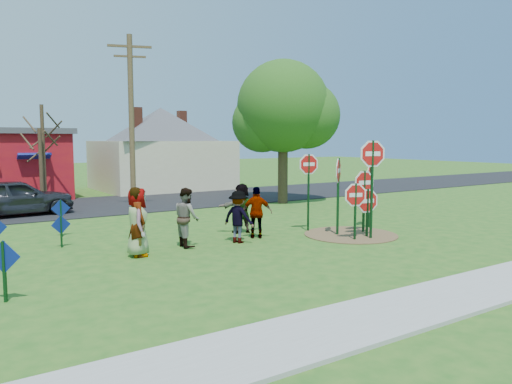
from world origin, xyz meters
TOP-DOWN VIEW (x-y plane):
  - ground at (0.00, 0.00)m, footprint 120.00×120.00m
  - sidewalk at (0.00, -7.20)m, footprint 22.00×1.80m
  - road at (0.00, 11.50)m, footprint 120.00×7.50m
  - dirt_patch at (4.50, -1.00)m, footprint 3.20×3.20m
  - cream_house at (5.50, 18.00)m, footprint 9.40×9.40m
  - stop_sign_a at (3.98, -1.72)m, footprint 0.99×0.35m
  - stop_sign_b at (3.72, 0.37)m, footprint 0.96×0.26m
  - stop_sign_c at (4.58, -1.85)m, footprint 1.14×0.42m
  - stop_sign_d at (6.18, -0.21)m, footprint 0.94×0.59m
  - stop_sign_e at (4.70, -1.56)m, footprint 1.10×0.22m
  - stop_sign_f at (5.21, -0.89)m, footprint 1.14×0.15m
  - stop_sign_g at (4.10, -0.76)m, footprint 0.93×0.75m
  - blue_diamond_a at (-6.42, -2.37)m, footprint 0.58×0.39m
  - blue_diamond_c at (-4.30, 2.42)m, footprint 0.59×0.07m
  - blue_diamond_d at (-3.92, 4.19)m, footprint 0.62×0.06m
  - person_a at (-2.74, 0.03)m, footprint 0.85×1.08m
  - person_b at (-2.76, -0.01)m, footprint 0.50×0.74m
  - person_c at (-1.03, 0.44)m, footprint 0.75×0.93m
  - person_d at (0.59, 0.04)m, footprint 1.02×1.24m
  - person_e at (1.49, 0.34)m, footprint 1.09×0.89m
  - person_f at (1.58, 1.45)m, footprint 1.71×0.88m
  - suv at (-4.53, 9.98)m, footprint 4.79×2.29m
  - utility_pole at (0.34, 9.04)m, footprint 1.90×0.71m
  - leafy_tree at (7.83, 7.31)m, footprint 5.16×4.71m
  - bare_tree_east at (-3.01, 12.53)m, footprint 1.80×1.80m
  - bare_tree_extra at (-2.80, 12.95)m, footprint 1.80×1.80m

SIDE VIEW (x-z plane):
  - ground at x=0.00m, z-range 0.00..0.00m
  - dirt_patch at x=4.50m, z-range 0.00..0.03m
  - road at x=0.00m, z-range 0.00..0.04m
  - sidewalk at x=0.00m, z-range 0.00..0.08m
  - blue_diamond_c at x=-4.30m, z-range 0.11..1.10m
  - blue_diamond_a at x=-6.42m, z-range 0.15..1.42m
  - blue_diamond_d at x=-3.92m, z-range 0.16..1.44m
  - suv at x=-4.53m, z-range 0.04..1.62m
  - person_d at x=0.59m, z-range 0.00..1.67m
  - person_e at x=1.49m, z-range 0.00..1.73m
  - person_f at x=1.58m, z-range 0.00..1.76m
  - person_c at x=-1.03m, z-range 0.00..1.83m
  - person_a at x=-2.74m, z-range 0.00..1.94m
  - person_b at x=-2.76m, z-range 0.00..1.97m
  - stop_sign_e at x=4.70m, z-range 0.25..2.04m
  - stop_sign_a at x=3.98m, z-range 0.35..2.36m
  - stop_sign_f at x=5.21m, z-range 0.46..2.82m
  - stop_sign_d at x=6.18m, z-range 0.52..3.00m
  - stop_sign_g at x=4.10m, z-range 0.55..3.38m
  - stop_sign_b at x=3.72m, z-range 0.67..3.58m
  - stop_sign_c at x=4.58m, z-range 0.71..4.14m
  - bare_tree_east at x=-3.01m, z-range 0.56..4.40m
  - cream_house at x=5.50m, z-range -0.33..6.17m
  - bare_tree_extra at x=-2.80m, z-range 0.73..5.73m
  - utility_pole at x=0.34m, z-range 0.21..8.23m
  - leafy_tree at x=7.83m, z-range 1.05..8.39m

